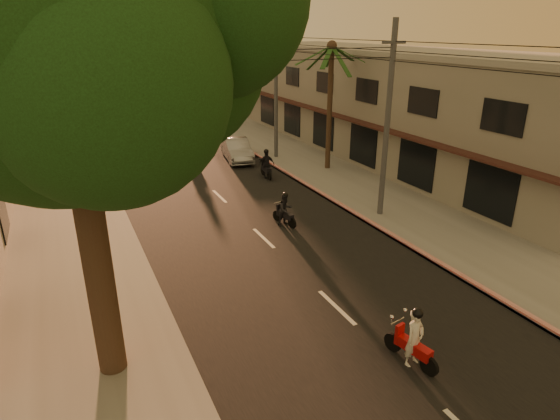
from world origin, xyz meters
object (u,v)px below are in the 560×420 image
Objects in this scene: broadleaf_tree at (81,33)px; scooter_mid_b at (266,165)px; parked_car at (237,150)px; palm_tree at (332,54)px; scooter_red at (414,339)px; scooter_mid_a at (285,210)px; scooter_far_a at (191,154)px.

broadleaf_tree reaches higher than scooter_mid_b.
palm_tree is at bearing -36.93° from parked_car.
scooter_red is (7.00, -3.35, -7.69)m from broadleaf_tree.
scooter_mid_b is (-4.29, 0.06, -6.34)m from palm_tree.
parked_car is (3.14, 21.87, -0.04)m from scooter_red.
broadleaf_tree reaches higher than palm_tree.
broadleaf_tree is 7.48× the size of scooter_mid_a.
scooter_far_a reaches higher than scooter_mid_b.
scooter_red is at bearing -109.57° from scooter_mid_a.
scooter_mid_b is at bearing 179.15° from palm_tree.
scooter_mid_a is 0.34× the size of parked_car.
scooter_mid_b reaches higher than scooter_red.
scooter_mid_a is at bearing -90.45° from parked_car.
broadleaf_tree is at bearing -125.42° from scooter_far_a.
broadleaf_tree reaches higher than scooter_far_a.
palm_tree reaches higher than scooter_far_a.
scooter_far_a is (-3.42, 4.48, 0.03)m from scooter_mid_b.
scooter_mid_b is (10.32, 13.92, -7.67)m from broadleaf_tree.
scooter_red reaches higher than parked_car.
scooter_far_a reaches higher than scooter_red.
broadleaf_tree is at bearing -109.39° from parked_car.
parked_car is at bearing 70.78° from scooter_red.
palm_tree is 10.95m from scooter_far_a.
scooter_far_a is 3.25m from parked_car.
palm_tree is 19.86m from scooter_red.
scooter_mid_b is 5.64m from scooter_far_a.
parked_car is (3.24, 0.12, -0.10)m from scooter_far_a.
palm_tree is 4.40× the size of scooter_far_a.
broadleaf_tree is 18.95m from scooter_mid_b.
broadleaf_tree is 20.18m from palm_tree.
parked_car is at bearing -12.72° from scooter_far_a.
broadleaf_tree is 10.93m from scooter_red.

